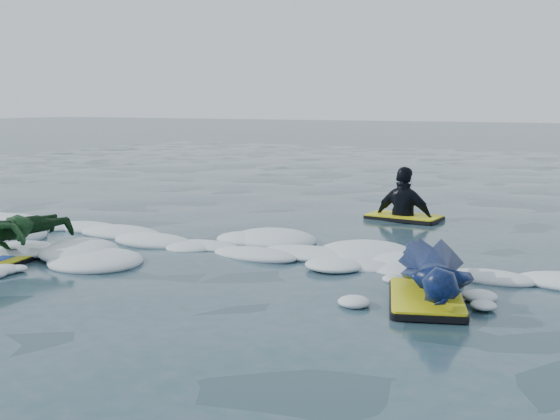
{
  "coord_description": "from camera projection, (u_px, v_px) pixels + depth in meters",
  "views": [
    {
      "loc": [
        4.41,
        -5.67,
        1.8
      ],
      "look_at": [
        0.62,
        1.6,
        0.53
      ],
      "focal_mm": 45.0,
      "sensor_mm": 36.0,
      "label": 1
    }
  ],
  "objects": [
    {
      "name": "ground",
      "position": [
        156.0,
        277.0,
        7.26
      ],
      "size": [
        120.0,
        120.0,
        0.0
      ],
      "primitive_type": "plane",
      "color": "#162736",
      "rests_on": "ground"
    },
    {
      "name": "foam_band",
      "position": [
        211.0,
        258.0,
        8.17
      ],
      "size": [
        12.0,
        3.1,
        0.3
      ],
      "primitive_type": null,
      "color": "silver",
      "rests_on": "ground"
    },
    {
      "name": "prone_woman_unit",
      "position": [
        433.0,
        273.0,
        6.47
      ],
      "size": [
        1.21,
        1.89,
        0.46
      ],
      "rotation": [
        0.0,
        0.0,
        1.9
      ],
      "color": "black",
      "rests_on": "ground"
    },
    {
      "name": "prone_child_unit",
      "position": [
        13.0,
        238.0,
        7.95
      ],
      "size": [
        0.97,
        1.45,
        0.52
      ],
      "rotation": [
        0.0,
        0.0,
        1.78
      ],
      "color": "black",
      "rests_on": "ground"
    },
    {
      "name": "waiting_rider_unit",
      "position": [
        404.0,
        221.0,
        10.78
      ],
      "size": [
        1.17,
        0.71,
        1.68
      ],
      "rotation": [
        0.0,
        0.0,
        -0.08
      ],
      "color": "black",
      "rests_on": "ground"
    }
  ]
}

